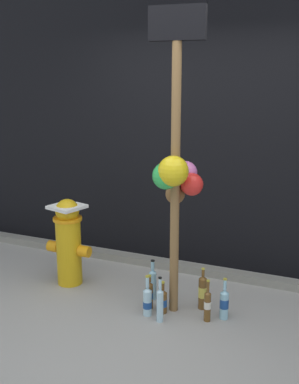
% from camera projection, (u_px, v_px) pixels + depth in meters
% --- Properties ---
extents(ground_plane, '(14.00, 14.00, 0.00)m').
position_uv_depth(ground_plane, '(150.00, 338.00, 3.54)').
color(ground_plane, '#9E9B93').
extents(building_wall, '(10.00, 0.20, 3.33)m').
position_uv_depth(building_wall, '(215.00, 110.00, 4.66)').
color(building_wall, black).
rests_on(building_wall, ground_plane).
extents(curb_strip, '(8.00, 0.12, 0.08)m').
position_uv_depth(curb_strip, '(201.00, 270.00, 4.72)').
color(curb_strip, gray).
rests_on(curb_strip, ground_plane).
extents(memorial_post, '(0.45, 0.49, 2.60)m').
position_uv_depth(memorial_post, '(177.00, 149.00, 3.64)').
color(memorial_post, olive).
rests_on(memorial_post, ground_plane).
extents(fire_hydrant, '(0.46, 0.35, 0.86)m').
position_uv_depth(fire_hydrant, '(68.00, 240.00, 4.41)').
color(fire_hydrant, gold).
rests_on(fire_hydrant, ground_plane).
extents(bottle_0, '(0.08, 0.08, 0.29)m').
position_uv_depth(bottle_0, '(162.00, 301.00, 3.91)').
color(bottle_0, brown).
rests_on(bottle_0, ground_plane).
extents(bottle_1, '(0.06, 0.06, 0.39)m').
position_uv_depth(bottle_1, '(160.00, 304.00, 3.75)').
color(bottle_1, '#B2DBEA').
rests_on(bottle_1, ground_plane).
extents(bottle_2, '(0.08, 0.08, 0.36)m').
position_uv_depth(bottle_2, '(147.00, 301.00, 3.86)').
color(bottle_2, '#B2DBEA').
rests_on(bottle_2, ground_plane).
extents(bottle_3, '(0.07, 0.07, 0.38)m').
position_uv_depth(bottle_3, '(203.00, 292.00, 3.97)').
color(bottle_3, brown).
rests_on(bottle_3, ground_plane).
extents(bottle_4, '(0.07, 0.07, 0.31)m').
position_uv_depth(bottle_4, '(149.00, 294.00, 3.98)').
color(bottle_4, brown).
rests_on(bottle_4, ground_plane).
extents(bottle_5, '(0.07, 0.07, 0.36)m').
position_uv_depth(bottle_5, '(224.00, 303.00, 3.81)').
color(bottle_5, '#93CCE0').
rests_on(bottle_5, ground_plane).
extents(bottle_6, '(0.07, 0.07, 0.38)m').
position_uv_depth(bottle_6, '(153.00, 283.00, 4.15)').
color(bottle_6, '#93CCE0').
rests_on(bottle_6, ground_plane).
extents(bottle_7, '(0.06, 0.06, 0.37)m').
position_uv_depth(bottle_7, '(207.00, 305.00, 3.77)').
color(bottle_7, brown).
rests_on(bottle_7, ground_plane).
extents(litter_0, '(0.11, 0.11, 0.01)m').
position_uv_depth(litter_0, '(108.00, 257.00, 5.16)').
color(litter_0, tan).
rests_on(litter_0, ground_plane).
extents(litter_1, '(0.08, 0.09, 0.01)m').
position_uv_depth(litter_1, '(172.00, 270.00, 4.82)').
color(litter_1, tan).
rests_on(litter_1, ground_plane).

